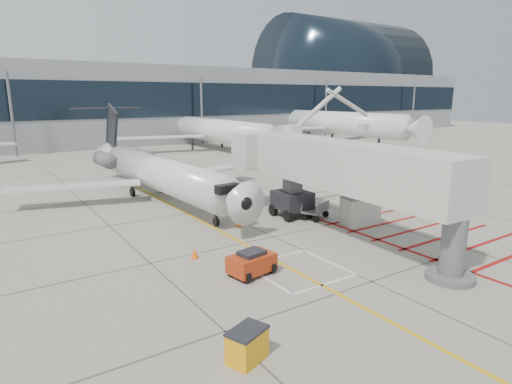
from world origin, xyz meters
TOP-DOWN VIEW (x-y plane):
  - ground_plane at (0.00, 0.00)m, footprint 260.00×260.00m
  - regional_jet at (-2.26, 14.81)m, footprint 24.54×30.33m
  - jet_bridge at (3.58, 0.82)m, footprint 10.14×20.05m
  - pushback_tug at (-4.31, -0.13)m, footprint 2.44×1.75m
  - spill_bin at (-8.26, -5.96)m, footprint 1.55×1.30m
  - baggage_cart at (4.84, 5.65)m, footprint 2.42×2.04m
  - ground_power_unit at (6.61, 3.01)m, footprint 2.68×1.93m
  - cone_nose at (-5.71, 3.41)m, footprint 0.41×0.41m
  - cone_side at (-0.64, 7.11)m, footprint 0.41×0.41m
  - terminal_building at (10.00, 70.00)m, footprint 180.00×28.00m
  - terminal_glass_band at (10.00, 55.95)m, footprint 180.00×0.10m
  - terminal_dome at (70.00, 70.00)m, footprint 40.00×28.00m
  - bg_aircraft_c at (17.88, 46.00)m, footprint 33.43×37.15m
  - bg_aircraft_d at (43.45, 46.00)m, footprint 38.35×42.61m

SIDE VIEW (x-z plane):
  - ground_plane at x=0.00m, z-range 0.00..0.00m
  - cone_side at x=-0.64m, z-range 0.00..0.57m
  - cone_nose at x=-5.71m, z-range 0.00..0.57m
  - spill_bin at x=-8.26m, z-range 0.00..1.14m
  - baggage_cart at x=4.84m, z-range 0.00..1.30m
  - pushback_tug at x=-4.31m, z-range 0.00..1.31m
  - ground_power_unit at x=6.61m, z-range 0.00..1.92m
  - regional_jet at x=-2.26m, z-range 0.00..7.68m
  - jet_bridge at x=3.58m, z-range 0.00..7.87m
  - bg_aircraft_c at x=17.88m, z-range 0.00..11.14m
  - bg_aircraft_d at x=43.45m, z-range 0.00..12.78m
  - terminal_building at x=10.00m, z-range 0.00..14.00m
  - terminal_glass_band at x=10.00m, z-range 5.00..11.00m
  - terminal_dome at x=70.00m, z-range 0.00..28.00m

